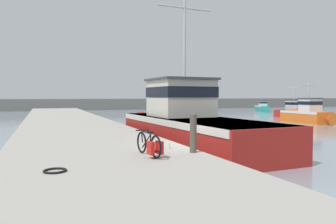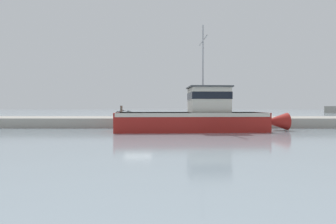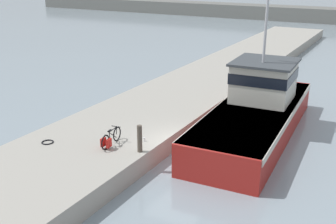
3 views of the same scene
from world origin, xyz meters
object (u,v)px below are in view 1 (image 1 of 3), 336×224
(boat_blue_far, at_px, (293,110))
(boat_orange_near, at_px, (193,109))
(boat_white_moored, at_px, (262,107))
(bicycle_touring, at_px, (151,145))
(water_bottle_by_bike, at_px, (169,146))
(mooring_post, at_px, (193,134))
(fishing_boat_main, at_px, (188,122))
(boat_red_outer, at_px, (307,114))

(boat_blue_far, height_order, boat_orange_near, boat_orange_near)
(boat_blue_far, relative_size, boat_white_moored, 0.75)
(boat_blue_far, xyz_separation_m, bicycle_touring, (-28.19, -25.42, 0.40))
(boat_white_moored, bearing_deg, water_bottle_by_bike, 76.88)
(boat_white_moored, xyz_separation_m, water_bottle_by_bike, (-32.40, -37.77, 0.29))
(boat_orange_near, bearing_deg, mooring_post, 142.43)
(fishing_boat_main, distance_m, boat_blue_far, 29.96)
(bicycle_touring, bearing_deg, mooring_post, -0.01)
(boat_blue_far, relative_size, mooring_post, 4.82)
(fishing_boat_main, bearing_deg, boat_red_outer, 25.22)
(boat_red_outer, relative_size, boat_orange_near, 0.85)
(fishing_boat_main, bearing_deg, bicycle_touring, -125.13)
(boat_blue_far, distance_m, boat_red_outer, 10.63)
(bicycle_touring, xyz_separation_m, water_bottle_by_bike, (1.05, 1.20, -0.24))
(boat_red_outer, relative_size, mooring_post, 5.24)
(bicycle_touring, bearing_deg, boat_blue_far, 35.38)
(boat_blue_far, xyz_separation_m, boat_white_moored, (5.25, 13.55, -0.13))
(boat_white_moored, relative_size, mooring_post, 6.45)
(boat_white_moored, distance_m, bicycle_touring, 51.36)
(boat_red_outer, xyz_separation_m, water_bottle_by_bike, (-21.08, -15.49, 0.09))
(bicycle_touring, xyz_separation_m, mooring_post, (1.47, 0.17, 0.26))
(boat_orange_near, height_order, bicycle_touring, boat_orange_near)
(boat_white_moored, height_order, boat_red_outer, boat_red_outer)
(fishing_boat_main, height_order, boat_white_moored, fishing_boat_main)
(boat_red_outer, bearing_deg, boat_orange_near, -78.28)
(boat_white_moored, xyz_separation_m, boat_red_outer, (-11.31, -22.28, 0.20))
(water_bottle_by_bike, bearing_deg, mooring_post, -67.52)
(boat_white_moored, distance_m, boat_red_outer, 24.99)
(boat_blue_far, xyz_separation_m, boat_orange_near, (-9.48, 11.08, -0.11))
(boat_orange_near, bearing_deg, boat_blue_far, -151.64)
(fishing_boat_main, bearing_deg, mooring_post, -116.35)
(boat_blue_far, height_order, bicycle_touring, boat_blue_far)
(boat_white_moored, relative_size, water_bottle_by_bike, 39.69)
(boat_red_outer, distance_m, water_bottle_by_bike, 26.17)
(mooring_post, bearing_deg, boat_orange_near, 64.62)
(boat_white_moored, relative_size, boat_orange_near, 1.04)
(mooring_post, height_order, water_bottle_by_bike, mooring_post)
(fishing_boat_main, bearing_deg, water_bottle_by_bike, -123.02)
(boat_blue_far, bearing_deg, boat_red_outer, -47.44)
(boat_red_outer, height_order, mooring_post, boat_red_outer)
(boat_white_moored, bearing_deg, mooring_post, 78.02)
(boat_blue_far, relative_size, boat_orange_near, 0.78)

